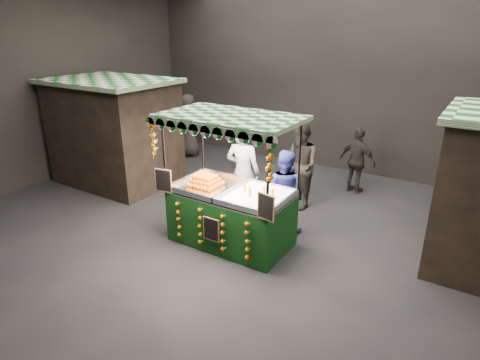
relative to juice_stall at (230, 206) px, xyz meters
The scene contains 11 objects.
ground 0.77m from the juice_stall, 43.08° to the left, with size 12.00×12.00×0.00m, color black.
market_hall 2.65m from the juice_stall, 43.08° to the left, with size 12.10×10.10×5.05m.
neighbour_stall_left 4.43m from the juice_stall, 164.92° to the left, with size 3.00×2.20×2.60m.
juice_stall is the anchor object (origin of this frame).
vendor_grey 1.16m from the juice_stall, 110.67° to the left, with size 0.79×0.59×1.97m.
vendor_blue 1.16m from the juice_stall, 60.93° to the left, with size 0.84×0.68×1.63m.
shopper_0 4.22m from the juice_stall, 120.30° to the left, with size 0.61×0.44×1.54m.
shopper_1 2.19m from the juice_stall, 80.73° to the left, with size 1.18×1.16×1.91m.
shopper_2 3.86m from the juice_stall, 72.52° to the left, with size 1.00×0.61×1.59m.
shopper_3 5.26m from the juice_stall, 48.33° to the left, with size 1.31×1.32×1.82m.
shopper_4 5.63m from the juice_stall, 137.03° to the left, with size 1.06×0.83×1.90m.
Camera 1 is at (3.55, -5.63, 3.78)m, focal length 30.22 mm.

